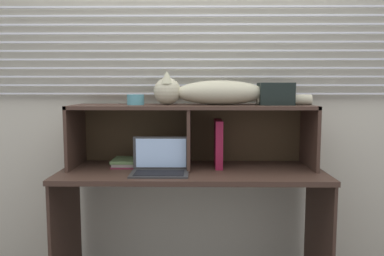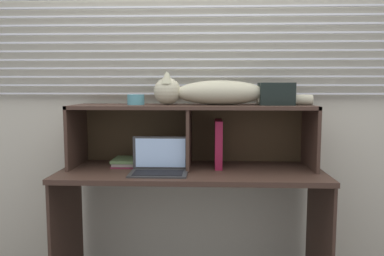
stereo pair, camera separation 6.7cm
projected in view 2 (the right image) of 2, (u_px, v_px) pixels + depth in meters
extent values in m
cube|color=beige|center=(194.00, 87.00, 2.60)|extent=(4.40, 0.04, 2.50)
cube|color=silver|center=(193.00, 94.00, 2.56)|extent=(3.34, 0.02, 0.01)
cube|color=silver|center=(193.00, 85.00, 2.55)|extent=(3.34, 0.02, 0.01)
cube|color=silver|center=(193.00, 77.00, 2.55)|extent=(3.34, 0.02, 0.01)
cube|color=silver|center=(193.00, 68.00, 2.54)|extent=(3.34, 0.02, 0.01)
cube|color=silver|center=(193.00, 59.00, 2.53)|extent=(3.34, 0.02, 0.01)
cube|color=silver|center=(193.00, 51.00, 2.53)|extent=(3.34, 0.02, 0.01)
cube|color=silver|center=(193.00, 42.00, 2.52)|extent=(3.34, 0.02, 0.01)
cube|color=silver|center=(193.00, 33.00, 2.52)|extent=(3.34, 0.02, 0.01)
cube|color=silver|center=(193.00, 25.00, 2.51)|extent=(3.34, 0.02, 0.01)
cube|color=silver|center=(193.00, 16.00, 2.50)|extent=(3.34, 0.02, 0.01)
cube|color=silver|center=(193.00, 7.00, 2.50)|extent=(3.34, 0.02, 0.01)
cube|color=#3D2920|center=(191.00, 172.00, 2.32)|extent=(1.60, 0.60, 0.03)
cube|color=#3D2920|center=(67.00, 228.00, 2.40)|extent=(0.02, 0.54, 0.72)
cube|color=#3D2920|center=(319.00, 233.00, 2.33)|extent=(0.02, 0.54, 0.72)
cube|color=#3D2920|center=(192.00, 107.00, 2.38)|extent=(1.50, 0.39, 0.02)
cube|color=#3D2920|center=(77.00, 135.00, 2.43)|extent=(0.02, 0.39, 0.39)
cube|color=#3D2920|center=(310.00, 136.00, 2.36)|extent=(0.02, 0.39, 0.39)
cube|color=#3D2920|center=(189.00, 138.00, 2.40)|extent=(0.02, 0.37, 0.37)
cube|color=#41311D|center=(193.00, 132.00, 2.58)|extent=(1.50, 0.01, 0.39)
ellipsoid|color=#B1AD8E|center=(220.00, 93.00, 2.36)|extent=(0.56, 0.19, 0.15)
sphere|color=#B1AD8E|center=(167.00, 91.00, 2.37)|extent=(0.17, 0.17, 0.17)
cone|color=#AFAE8B|center=(166.00, 77.00, 2.32)|extent=(0.08, 0.08, 0.08)
cone|color=#ADB08C|center=(168.00, 78.00, 2.40)|extent=(0.08, 0.08, 0.08)
cylinder|color=#B1AD8E|center=(284.00, 100.00, 2.35)|extent=(0.34, 0.07, 0.07)
cube|color=#2F2F2F|center=(158.00, 173.00, 2.19)|extent=(0.33, 0.21, 0.01)
cube|color=#2F2F2F|center=(161.00, 153.00, 2.28)|extent=(0.33, 0.01, 0.20)
cube|color=#ADD1F9|center=(160.00, 153.00, 2.28)|extent=(0.30, 0.00, 0.17)
cube|color=black|center=(158.00, 173.00, 2.18)|extent=(0.28, 0.15, 0.00)
cube|color=maroon|center=(218.00, 143.00, 2.39)|extent=(0.05, 0.24, 0.30)
cube|color=maroon|center=(129.00, 165.00, 2.44)|extent=(0.19, 0.21, 0.01)
cube|color=gray|center=(130.00, 162.00, 2.43)|extent=(0.19, 0.21, 0.02)
cube|color=#4F693D|center=(129.00, 160.00, 2.42)|extent=(0.19, 0.21, 0.02)
cylinder|color=teal|center=(136.00, 100.00, 2.39)|extent=(0.11, 0.11, 0.07)
cube|color=black|center=(276.00, 94.00, 2.34)|extent=(0.21, 0.17, 0.14)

